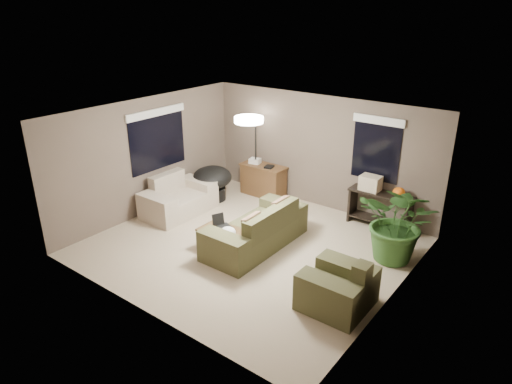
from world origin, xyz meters
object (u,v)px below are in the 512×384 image
Objects in this scene: desk at (263,180)px; cat_scratching_post at (359,281)px; loveseat at (178,200)px; floor_lamp at (256,129)px; houseplant at (399,231)px; main_sofa at (258,232)px; armchair at (338,289)px; papasan_chair at (212,181)px; console_table at (380,207)px; coffee_table at (225,234)px.

cat_scratching_post is at bearing -32.95° from desk.
loveseat is 0.84× the size of floor_lamp.
houseplant is at bearing -13.86° from floor_lamp.
armchair is (2.08, -0.74, 0.00)m from main_sofa.
papasan_chair is 0.58× the size of floor_lamp.
main_sofa and armchair have the same top height.
desk is at bearing 164.63° from houseplant.
houseplant reaches higher than console_table.
floor_lamp is (0.71, 1.88, 1.30)m from loveseat.
loveseat is 4.51m from cat_scratching_post.
armchair is 0.67× the size of houseplant.
console_table is at bearing 106.39° from cat_scratching_post.
loveseat is at bearing 174.96° from cat_scratching_post.
loveseat is 4.29m from console_table.
floor_lamp is 4.11m from houseplant.
floor_lamp is (-1.25, 2.55, 1.24)m from coffee_table.
coffee_table is 0.67× the size of houseplant.
desk is 1.24m from floor_lamp.
houseplant is (3.87, -0.95, -1.02)m from floor_lamp.
papasan_chair is at bearing 178.89° from houseplant.
main_sofa is 2.52m from desk.
console_table is 1.17× the size of papasan_chair.
armchair is 0.90× the size of papasan_chair.
main_sofa is at bearing -56.13° from desk.
armchair is (4.38, -0.90, 0.00)m from loveseat.
desk is (0.90, 1.93, 0.08)m from loveseat.
console_table is 3.81m from papasan_chair.
coffee_table is at bearing 174.69° from armchair.
armchair is at bearing -39.15° from desk.
main_sofa is at bearing -28.06° from papasan_chair.
console_table is at bearing 126.21° from houseplant.
floor_lamp is 3.82× the size of cat_scratching_post.
console_table is (-0.60, 2.91, 0.14)m from armchair.
desk is (-1.41, 2.09, 0.08)m from main_sofa.
cat_scratching_post is (0.11, 0.51, -0.08)m from armchair.
coffee_table is at bearing -67.92° from desk.
main_sofa is 1.15× the size of floor_lamp.
armchair reaches higher than desk.
loveseat is at bearing 176.02° from main_sofa.
coffee_table is at bearing -42.41° from papasan_chair.
floor_lamp is at bearing 116.00° from coffee_table.
papasan_chair is 4.47m from houseplant.
coffee_table is (1.96, -0.68, 0.06)m from loveseat.
cat_scratching_post is at bearing -31.00° from floor_lamp.
desk is 0.85× the size of console_table.
console_table is 2.60× the size of cat_scratching_post.
papasan_chair is 2.22× the size of cat_scratching_post.
armchair is 0.53m from cat_scratching_post.
cat_scratching_post is (4.49, -0.40, -0.08)m from loveseat.
main_sofa is 2.20m from cat_scratching_post.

